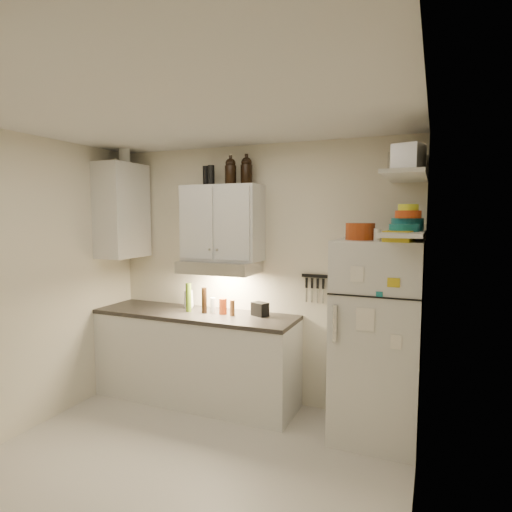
% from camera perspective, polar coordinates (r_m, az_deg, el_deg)
% --- Properties ---
extents(floor, '(3.20, 3.00, 0.02)m').
position_cam_1_polar(floor, '(3.56, -10.55, -27.14)').
color(floor, beige).
rests_on(floor, ground).
extents(ceiling, '(3.20, 3.00, 0.02)m').
position_cam_1_polar(ceiling, '(3.08, -11.44, 18.65)').
color(ceiling, silver).
rests_on(ceiling, ground).
extents(back_wall, '(3.20, 0.02, 2.60)m').
position_cam_1_polar(back_wall, '(4.38, 0.08, -2.45)').
color(back_wall, beige).
rests_on(back_wall, ground).
extents(left_wall, '(0.02, 3.00, 2.60)m').
position_cam_1_polar(left_wall, '(4.17, -29.76, -3.56)').
color(left_wall, beige).
rests_on(left_wall, ground).
extents(right_wall, '(0.02, 3.00, 2.60)m').
position_cam_1_polar(right_wall, '(2.56, 20.92, -8.46)').
color(right_wall, beige).
rests_on(right_wall, ground).
extents(base_cabinet, '(2.10, 0.60, 0.88)m').
position_cam_1_polar(base_cabinet, '(4.55, -8.06, -13.34)').
color(base_cabinet, silver).
rests_on(base_cabinet, floor).
extents(countertop, '(2.10, 0.62, 0.04)m').
position_cam_1_polar(countertop, '(4.42, -8.14, -7.69)').
color(countertop, '#2C2926').
rests_on(countertop, base_cabinet).
extents(upper_cabinet, '(0.80, 0.33, 0.75)m').
position_cam_1_polar(upper_cabinet, '(4.31, -4.52, 4.42)').
color(upper_cabinet, silver).
rests_on(upper_cabinet, back_wall).
extents(side_cabinet, '(0.33, 0.55, 1.00)m').
position_cam_1_polar(side_cabinet, '(4.83, -17.41, 5.78)').
color(side_cabinet, silver).
rests_on(side_cabinet, left_wall).
extents(range_hood, '(0.76, 0.46, 0.12)m').
position_cam_1_polar(range_hood, '(4.28, -4.87, -1.43)').
color(range_hood, silver).
rests_on(range_hood, back_wall).
extents(fridge, '(0.70, 0.68, 1.70)m').
position_cam_1_polar(fridge, '(3.82, 15.81, -10.72)').
color(fridge, silver).
rests_on(fridge, floor).
extents(shelf_hi, '(0.30, 0.95, 0.03)m').
position_cam_1_polar(shelf_hi, '(3.53, 19.37, 10.01)').
color(shelf_hi, silver).
rests_on(shelf_hi, right_wall).
extents(shelf_lo, '(0.30, 0.95, 0.03)m').
position_cam_1_polar(shelf_lo, '(3.52, 19.15, 2.86)').
color(shelf_lo, silver).
rests_on(shelf_lo, right_wall).
extents(knife_strip, '(0.42, 0.02, 0.03)m').
position_cam_1_polar(knife_strip, '(4.13, 8.94, -2.70)').
color(knife_strip, black).
rests_on(knife_strip, back_wall).
extents(dutch_oven, '(0.30, 0.30, 0.14)m').
position_cam_1_polar(dutch_oven, '(3.61, 13.72, 3.20)').
color(dutch_oven, '#953511').
rests_on(dutch_oven, fridge).
extents(book_stack, '(0.23, 0.27, 0.08)m').
position_cam_1_polar(book_stack, '(3.43, 18.54, 2.52)').
color(book_stack, gold).
rests_on(book_stack, fridge).
extents(spice_jar, '(0.06, 0.06, 0.10)m').
position_cam_1_polar(spice_jar, '(3.55, 15.87, 2.78)').
color(spice_jar, silver).
rests_on(spice_jar, fridge).
extents(stock_pot, '(0.38, 0.38, 0.21)m').
position_cam_1_polar(stock_pot, '(3.85, 19.33, 11.39)').
color(stock_pot, silver).
rests_on(stock_pot, shelf_hi).
extents(tin_a, '(0.25, 0.24, 0.20)m').
position_cam_1_polar(tin_a, '(3.49, 19.46, 12.00)').
color(tin_a, '#AAAAAD').
rests_on(tin_a, shelf_hi).
extents(tin_b, '(0.23, 0.23, 0.19)m').
position_cam_1_polar(tin_b, '(3.29, 19.65, 12.25)').
color(tin_b, '#AAAAAD').
rests_on(tin_b, shelf_hi).
extents(bowl_teal, '(0.25, 0.25, 0.10)m').
position_cam_1_polar(bowl_teal, '(3.72, 19.51, 3.99)').
color(bowl_teal, '#157178').
rests_on(bowl_teal, shelf_lo).
extents(bowl_orange, '(0.20, 0.20, 0.06)m').
position_cam_1_polar(bowl_orange, '(3.65, 19.62, 5.24)').
color(bowl_orange, '#DA4414').
rests_on(bowl_orange, bowl_teal).
extents(bowl_yellow, '(0.16, 0.16, 0.05)m').
position_cam_1_polar(bowl_yellow, '(3.65, 19.64, 6.12)').
color(bowl_yellow, '#E7F62B').
rests_on(bowl_yellow, bowl_orange).
extents(plates, '(0.23, 0.23, 0.06)m').
position_cam_1_polar(plates, '(3.52, 19.13, 3.57)').
color(plates, '#157178').
rests_on(plates, shelf_lo).
extents(growler_a, '(0.12, 0.12, 0.26)m').
position_cam_1_polar(growler_a, '(4.27, -3.41, 11.23)').
color(growler_a, black).
rests_on(growler_a, upper_cabinet).
extents(growler_b, '(0.12, 0.12, 0.28)m').
position_cam_1_polar(growler_b, '(4.27, -1.27, 11.32)').
color(growler_b, black).
rests_on(growler_b, upper_cabinet).
extents(thermos_a, '(0.09, 0.09, 0.20)m').
position_cam_1_polar(thermos_a, '(4.34, -6.00, 10.66)').
color(thermos_a, black).
rests_on(thermos_a, upper_cabinet).
extents(thermos_b, '(0.09, 0.09, 0.20)m').
position_cam_1_polar(thermos_b, '(4.45, -6.66, 10.55)').
color(thermos_b, black).
rests_on(thermos_b, upper_cabinet).
extents(side_jar, '(0.14, 0.14, 0.15)m').
position_cam_1_polar(side_jar, '(4.84, -17.12, 12.62)').
color(side_jar, silver).
rests_on(side_jar, side_cabinet).
extents(soap_bottle, '(0.14, 0.14, 0.29)m').
position_cam_1_polar(soap_bottle, '(4.59, -8.98, -5.08)').
color(soap_bottle, silver).
rests_on(soap_bottle, countertop).
extents(pepper_mill, '(0.05, 0.05, 0.16)m').
position_cam_1_polar(pepper_mill, '(4.22, -3.18, -6.92)').
color(pepper_mill, brown).
rests_on(pepper_mill, countertop).
extents(oil_bottle, '(0.07, 0.07, 0.29)m').
position_cam_1_polar(oil_bottle, '(4.43, -8.98, -5.47)').
color(oil_bottle, '#4C691A').
rests_on(oil_bottle, countertop).
extents(vinegar_bottle, '(0.07, 0.07, 0.26)m').
position_cam_1_polar(vinegar_bottle, '(4.35, -6.91, -5.88)').
color(vinegar_bottle, black).
rests_on(vinegar_bottle, countertop).
extents(clear_bottle, '(0.07, 0.07, 0.16)m').
position_cam_1_polar(clear_bottle, '(4.35, -5.76, -6.57)').
color(clear_bottle, silver).
rests_on(clear_bottle, countertop).
extents(red_jar, '(0.08, 0.08, 0.16)m').
position_cam_1_polar(red_jar, '(4.29, -4.42, -6.70)').
color(red_jar, '#953511').
rests_on(red_jar, countertop).
extents(caddy, '(0.18, 0.16, 0.13)m').
position_cam_1_polar(caddy, '(4.22, 0.53, -7.09)').
color(caddy, black).
rests_on(caddy, countertop).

